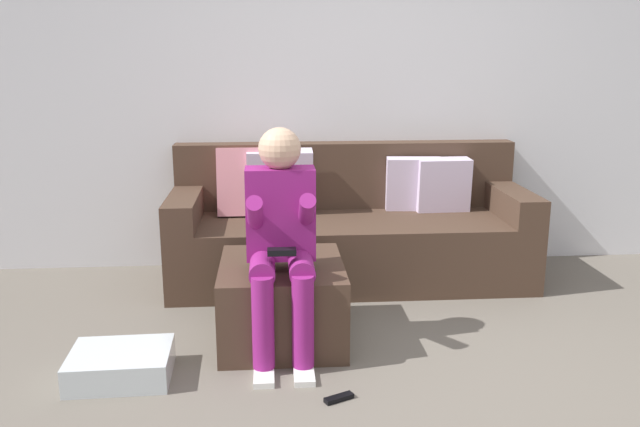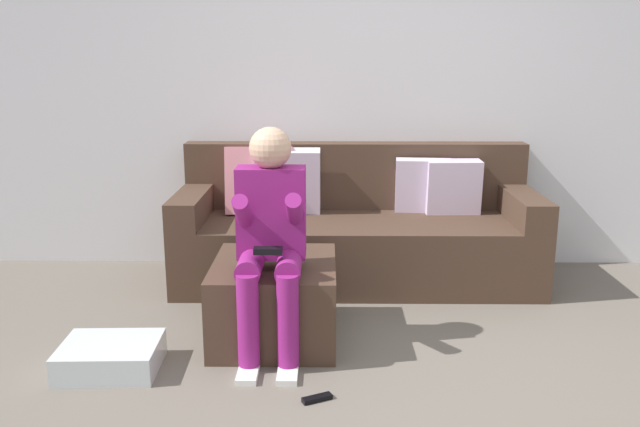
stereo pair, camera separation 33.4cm
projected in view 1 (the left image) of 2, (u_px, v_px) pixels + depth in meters
ground_plane at (420, 407)px, 2.95m from camera, size 8.25×8.25×0.00m
wall_back at (359, 96)px, 4.76m from camera, size 6.35×0.10×2.46m
couch_sectional at (347, 230)px, 4.57m from camera, size 2.41×0.85×0.91m
ottoman at (282, 301)px, 3.60m from camera, size 0.66×0.73×0.43m
person_seated at (281, 232)px, 3.32m from camera, size 0.35×0.58×1.18m
storage_bin at (121, 365)px, 3.19m from camera, size 0.49×0.40×0.14m
remote_near_ottoman at (339, 398)px, 3.00m from camera, size 0.14×0.10×0.02m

